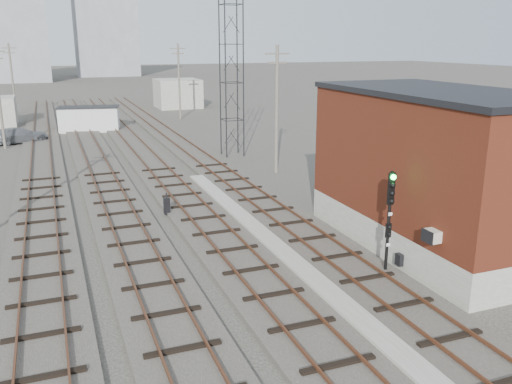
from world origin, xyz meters
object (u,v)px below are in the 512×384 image
signal_mast (390,214)px  site_trailer (89,119)px  switch_stand (167,206)px  car_grey (20,135)px

signal_mast → site_trailer: size_ratio=0.66×
switch_stand → car_grey: (-8.23, 26.78, 0.15)m
site_trailer → car_grey: (-6.67, -4.85, -0.59)m
car_grey → switch_stand: bearing=-178.7°
signal_mast → switch_stand: bearing=122.0°
signal_mast → car_grey: bearing=111.7°
signal_mast → switch_stand: (-6.77, 10.83, -2.02)m
signal_mast → car_grey: size_ratio=0.86×
site_trailer → car_grey: site_trailer is taller
car_grey → signal_mast: bearing=-174.1°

